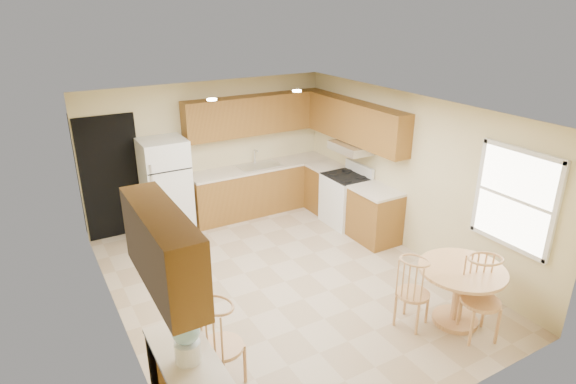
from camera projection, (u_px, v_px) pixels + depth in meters
floor at (285, 282)px, 6.95m from camera, size 5.50×5.50×0.00m
ceiling at (285, 110)px, 6.03m from camera, size 4.50×5.50×0.02m
wall_back at (210, 151)px, 8.70m from camera, size 4.50×0.02×2.50m
wall_front at (438, 306)px, 4.28m from camera, size 4.50×0.02×2.50m
wall_left at (113, 241)px, 5.45m from camera, size 0.02×5.50×2.50m
wall_right at (409, 174)px, 7.54m from camera, size 0.02×5.50×2.50m
doorway at (111, 178)px, 7.95m from camera, size 0.90×0.02×2.10m
base_cab_back at (261, 189)px, 9.17m from camera, size 2.75×0.60×0.87m
counter_back at (261, 167)px, 9.00m from camera, size 2.75×0.63×0.04m
base_cab_right_a at (326, 189)px, 9.19m from camera, size 0.60×0.59×0.87m
counter_right_a at (326, 166)px, 9.02m from camera, size 0.63×0.59×0.04m
base_cab_right_b at (375, 216)px, 8.02m from camera, size 0.60×0.80×0.87m
counter_right_b at (376, 191)px, 7.85m from camera, size 0.63×0.80×0.04m
upper_cab_back at (256, 115)px, 8.76m from camera, size 2.75×0.33×0.70m
upper_cab_right at (356, 122)px, 8.21m from camera, size 0.33×2.42×0.70m
upper_cab_left at (163, 249)px, 4.01m from camera, size 0.33×1.40×0.70m
sink at (260, 166)px, 8.98m from camera, size 0.78×0.44×0.01m
range_hood at (352, 147)px, 8.31m from camera, size 0.50×0.76×0.14m
desk_pedestal at (177, 367)px, 4.83m from camera, size 0.48×0.42×0.72m
desk_top at (187, 358)px, 4.38m from camera, size 0.50×1.20×0.04m
window at (515, 199)px, 5.95m from camera, size 0.06×1.12×1.30m
can_light_a at (212, 100)px, 6.77m from camera, size 0.14×0.14×0.02m
can_light_b at (297, 91)px, 7.42m from camera, size 0.14×0.14×0.02m
refrigerator at (166, 188)px, 8.13m from camera, size 0.74×0.72×1.68m
stove at (346, 199)px, 8.62m from camera, size 0.65×0.76×1.09m
dining_table at (460, 287)px, 5.90m from camera, size 1.04×1.04×0.77m
chair_table_a at (419, 289)px, 5.77m from camera, size 0.41×0.53×0.93m
chair_table_b at (490, 296)px, 5.52m from camera, size 0.46×0.51×1.03m
chair_desk at (225, 341)px, 4.79m from camera, size 0.45×0.58×1.02m
water_crock at (187, 339)px, 4.24m from camera, size 0.25×0.25×0.52m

